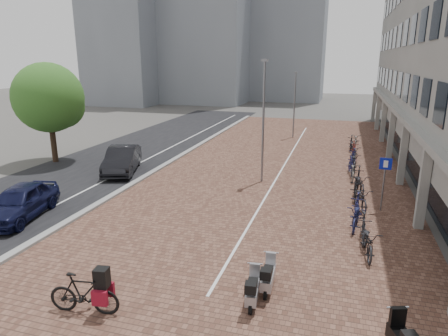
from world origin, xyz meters
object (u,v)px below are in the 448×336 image
car_dark (122,160)px  scooter_front (253,287)px  hero_bike (84,293)px  car_navy (20,202)px  parking_sign (384,176)px  scooter_back (268,275)px

car_dark → scooter_front: (10.47, -10.75, -0.27)m
hero_bike → scooter_front: (4.21, 1.73, -0.12)m
car_navy → scooter_front: 11.34m
car_navy → car_dark: size_ratio=0.92×
parking_sign → scooter_front: bearing=-113.9°
scooter_back → parking_sign: (3.71, 7.66, 1.16)m
car_dark → scooter_front: size_ratio=3.25×
car_dark → scooter_back: 14.67m
car_dark → hero_bike: (6.26, -12.48, -0.15)m
scooter_back → hero_bike: bearing=-153.5°
car_navy → hero_bike: bearing=-47.9°
parking_sign → car_navy: bearing=-159.0°
hero_bike → scooter_front: hero_bike is taller
scooter_front → scooter_back: bearing=63.0°
car_dark → scooter_front: car_dark is taller
hero_bike → parking_sign: 13.12m
car_dark → car_navy: bearing=-112.8°
hero_bike → parking_sign: bearing=-47.5°
car_dark → parking_sign: size_ratio=1.89×
scooter_front → scooter_back: (0.29, 0.78, 0.00)m
hero_bike → car_navy: bearing=45.2°
car_dark → parking_sign: bearing=-28.7°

